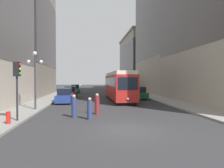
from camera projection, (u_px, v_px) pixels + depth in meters
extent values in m
plane|color=#303033|center=(127.00, 130.00, 10.71)|extent=(200.00, 200.00, 0.00)
cube|color=gray|center=(67.00, 90.00, 49.46)|extent=(3.07, 120.00, 0.15)
cube|color=gray|center=(127.00, 90.00, 51.37)|extent=(3.07, 120.00, 0.15)
cube|color=black|center=(119.00, 99.00, 26.32)|extent=(2.33, 11.17, 0.35)
cube|color=red|center=(119.00, 87.00, 26.28)|extent=(2.73, 12.15, 3.10)
cube|color=black|center=(119.00, 82.00, 26.26)|extent=(2.75, 11.66, 1.08)
cube|color=silver|center=(119.00, 74.00, 26.24)|extent=(2.52, 11.90, 0.44)
cube|color=black|center=(128.00, 84.00, 20.28)|extent=(2.21, 0.10, 1.40)
sphere|color=#F2EACC|center=(128.00, 99.00, 20.24)|extent=(0.24, 0.24, 0.24)
cube|color=black|center=(121.00, 91.00, 44.34)|extent=(2.24, 10.26, 0.35)
cube|color=#B7B7BA|center=(121.00, 84.00, 44.30)|extent=(2.63, 11.15, 3.10)
cube|color=black|center=(121.00, 82.00, 44.28)|extent=(2.66, 10.71, 1.30)
cube|color=black|center=(126.00, 83.00, 38.78)|extent=(2.30, 0.09, 1.71)
cylinder|color=black|center=(71.00, 92.00, 39.38)|extent=(0.20, 0.64, 0.64)
cylinder|color=black|center=(72.00, 91.00, 42.38)|extent=(0.20, 0.64, 0.64)
cylinder|color=black|center=(79.00, 92.00, 39.64)|extent=(0.20, 0.64, 0.64)
cylinder|color=black|center=(80.00, 91.00, 42.64)|extent=(0.20, 0.64, 0.64)
cube|color=#14512D|center=(75.00, 90.00, 41.00)|extent=(1.94, 4.94, 0.84)
cube|color=black|center=(75.00, 86.00, 41.11)|extent=(1.66, 2.74, 0.80)
cylinder|color=black|center=(56.00, 102.00, 21.88)|extent=(0.19, 0.64, 0.64)
cylinder|color=black|center=(60.00, 99.00, 24.88)|extent=(0.19, 0.64, 0.64)
cylinder|color=black|center=(71.00, 101.00, 22.13)|extent=(0.19, 0.64, 0.64)
cylinder|color=black|center=(73.00, 99.00, 25.12)|extent=(0.19, 0.64, 0.64)
cube|color=navy|center=(65.00, 98.00, 23.50)|extent=(1.91, 4.92, 0.84)
cube|color=black|center=(65.00, 91.00, 23.60)|extent=(1.64, 2.72, 0.80)
cylinder|color=black|center=(141.00, 96.00, 29.75)|extent=(0.19, 0.64, 0.64)
cylinder|color=black|center=(147.00, 98.00, 26.76)|extent=(0.19, 0.64, 0.64)
cylinder|color=black|center=(131.00, 96.00, 29.58)|extent=(0.19, 0.64, 0.64)
cylinder|color=black|center=(135.00, 98.00, 26.59)|extent=(0.19, 0.64, 0.64)
cube|color=#14512D|center=(138.00, 95.00, 28.16)|extent=(1.89, 4.88, 0.84)
cube|color=black|center=(139.00, 89.00, 28.02)|extent=(1.63, 2.70, 0.80)
cylinder|color=black|center=(64.00, 96.00, 28.80)|extent=(0.18, 0.64, 0.64)
cylinder|color=black|center=(66.00, 95.00, 31.51)|extent=(0.18, 0.64, 0.64)
cylinder|color=black|center=(75.00, 96.00, 28.99)|extent=(0.18, 0.64, 0.64)
cylinder|color=black|center=(76.00, 95.00, 31.70)|extent=(0.18, 0.64, 0.64)
cube|color=maroon|center=(70.00, 94.00, 30.24)|extent=(1.82, 4.41, 0.84)
cube|color=black|center=(70.00, 89.00, 30.34)|extent=(1.59, 2.43, 0.80)
cylinder|color=navy|center=(90.00, 110.00, 13.48)|extent=(0.36, 0.36, 1.37)
sphere|color=tan|center=(90.00, 99.00, 13.46)|extent=(0.24, 0.24, 0.24)
cylinder|color=maroon|center=(97.00, 105.00, 15.53)|extent=(0.39, 0.39, 1.48)
sphere|color=tan|center=(97.00, 95.00, 15.51)|extent=(0.26, 0.26, 0.26)
cylinder|color=navy|center=(74.00, 108.00, 14.23)|extent=(0.39, 0.39, 1.49)
sphere|color=tan|center=(74.00, 96.00, 14.21)|extent=(0.27, 0.27, 0.27)
cylinder|color=#232328|center=(17.00, 91.00, 12.42)|extent=(0.12, 0.12, 3.89)
cube|color=black|center=(17.00, 69.00, 12.39)|extent=(0.36, 0.36, 0.95)
sphere|color=red|center=(20.00, 65.00, 12.41)|extent=(0.18, 0.18, 0.18)
sphere|color=gold|center=(20.00, 69.00, 12.41)|extent=(0.18, 0.18, 0.18)
sphere|color=green|center=(20.00, 74.00, 12.42)|extent=(0.18, 0.18, 0.18)
cylinder|color=#333338|center=(35.00, 82.00, 17.26)|extent=(0.16, 0.16, 4.98)
sphere|color=white|center=(35.00, 53.00, 17.20)|extent=(0.36, 0.36, 0.36)
sphere|color=white|center=(29.00, 62.00, 17.15)|extent=(0.31, 0.31, 0.31)
sphere|color=white|center=(41.00, 62.00, 17.28)|extent=(0.31, 0.31, 0.31)
cube|color=#333338|center=(35.00, 62.00, 17.22)|extent=(1.10, 0.06, 0.06)
cylinder|color=red|center=(8.00, 118.00, 11.54)|extent=(0.26, 0.26, 0.75)
cube|color=slate|center=(17.00, 37.00, 33.51)|extent=(10.82, 15.35, 21.08)
cube|color=#3D3838|center=(17.00, 31.00, 33.48)|extent=(10.86, 15.39, 12.65)
cube|color=#B2A893|center=(175.00, 26.00, 39.88)|extent=(12.70, 16.87, 28.66)
cube|color=#595451|center=(175.00, 19.00, 39.85)|extent=(12.74, 16.91, 17.20)
cube|color=#A89E8E|center=(146.00, 63.00, 62.20)|extent=(13.65, 22.46, 16.75)
cube|color=#544F4E|center=(146.00, 61.00, 62.18)|extent=(13.69, 22.50, 10.05)
cube|color=gray|center=(146.00, 37.00, 62.00)|extent=(14.25, 23.06, 0.50)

